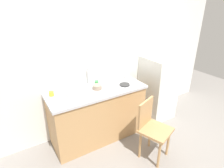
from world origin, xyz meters
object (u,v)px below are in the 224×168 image
(hotplate, at_px, (125,85))
(cup_white, at_px, (127,76))
(refrigerator, at_px, (157,87))
(cup_yellow, at_px, (51,94))
(dish_tray, at_px, (75,92))
(cup_green, at_px, (97,83))
(chair, at_px, (152,127))
(terracotta_bowl, at_px, (97,87))

(hotplate, distance_m, cup_white, 0.31)
(refrigerator, distance_m, cup_white, 0.74)
(cup_yellow, bearing_deg, hotplate, -12.27)
(dish_tray, xyz_separation_m, cup_yellow, (-0.32, 0.09, 0.01))
(cup_yellow, bearing_deg, dish_tray, -16.52)
(refrigerator, distance_m, cup_green, 1.30)
(hotplate, bearing_deg, cup_white, 47.08)
(chair, xyz_separation_m, cup_green, (-0.40, 0.93, 0.43))
(refrigerator, distance_m, terracotta_bowl, 1.35)
(hotplate, relative_size, cup_white, 1.91)
(dish_tray, bearing_deg, hotplate, -10.53)
(terracotta_bowl, relative_size, hotplate, 0.84)
(chair, bearing_deg, dish_tray, 113.91)
(chair, distance_m, hotplate, 0.80)
(refrigerator, xyz_separation_m, cup_yellow, (-1.97, 0.15, 0.32))
(refrigerator, height_order, cup_green, refrigerator)
(chair, height_order, hotplate, hotplate)
(chair, xyz_separation_m, cup_yellow, (-1.13, 0.93, 0.43))
(refrigerator, relative_size, hotplate, 7.14)
(terracotta_bowl, bearing_deg, refrigerator, -0.28)
(terracotta_bowl, xyz_separation_m, cup_yellow, (-0.67, 0.14, 0.00))
(cup_yellow, bearing_deg, refrigerator, -4.24)
(terracotta_bowl, relative_size, cup_green, 1.81)
(terracotta_bowl, bearing_deg, hotplate, -12.87)
(terracotta_bowl, bearing_deg, cup_yellow, 168.14)
(cup_green, bearing_deg, terracotta_bowl, -113.24)
(refrigerator, relative_size, terracotta_bowl, 8.49)
(hotplate, height_order, cup_green, cup_green)
(refrigerator, xyz_separation_m, cup_white, (-0.65, 0.13, 0.33))
(cup_yellow, bearing_deg, chair, -39.65)
(refrigerator, relative_size, cup_white, 13.66)
(terracotta_bowl, height_order, cup_green, cup_green)
(refrigerator, distance_m, hotplate, 0.91)
(dish_tray, relative_size, cup_yellow, 3.99)
(refrigerator, relative_size, chair, 1.36)
(terracotta_bowl, relative_size, cup_white, 1.61)
(chair, bearing_deg, refrigerator, 22.85)
(hotplate, distance_m, cup_yellow, 1.14)
(hotplate, xyz_separation_m, cup_yellow, (-1.12, 0.24, 0.03))
(refrigerator, xyz_separation_m, terracotta_bowl, (-1.31, 0.01, 0.32))
(cup_green, bearing_deg, hotplate, -31.09)
(refrigerator, height_order, terracotta_bowl, refrigerator)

